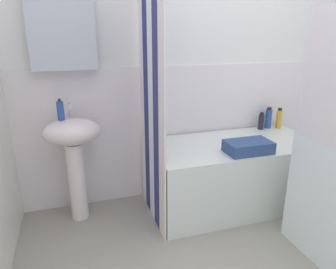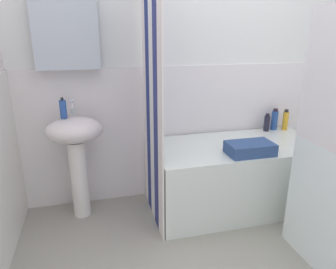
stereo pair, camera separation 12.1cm
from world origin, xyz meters
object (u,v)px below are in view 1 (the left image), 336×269
sink (74,147)px  conditioner_bottle (279,119)px  soap_dispenser (60,110)px  lotion_bottle (268,118)px  shampoo_bottle (261,121)px  towel_folded (248,147)px  bathtub (233,173)px

sink → conditioner_bottle: size_ratio=4.22×
soap_dispenser → lotion_bottle: (1.92, 0.13, -0.25)m
shampoo_bottle → towel_folded: shampoo_bottle is taller
shampoo_bottle → soap_dispenser: bearing=-176.6°
bathtub → lotion_bottle: 0.72m
sink → soap_dispenser: soap_dispenser is taller
sink → soap_dispenser: size_ratio=5.24×
conditioner_bottle → shampoo_bottle: bearing=175.5°
sink → towel_folded: size_ratio=2.39×
sink → bathtub: size_ratio=0.59×
lotion_bottle → shampoo_bottle: bearing=-168.1°
bathtub → sink: bearing=172.7°
sink → lotion_bottle: bearing=4.0°
sink → bathtub: sink is taller
bathtub → shampoo_bottle: (0.43, 0.28, 0.37)m
bathtub → towel_folded: towel_folded is taller
sink → soap_dispenser: 0.31m
sink → bathtub: (1.32, -0.17, -0.34)m
lotion_bottle → towel_folded: lotion_bottle is taller
sink → shampoo_bottle: size_ratio=5.06×
sink → shampoo_bottle: 1.76m
bathtub → towel_folded: 0.40m
lotion_bottle → shampoo_bottle: size_ratio=1.23×
conditioner_bottle → soap_dispenser: bearing=-177.4°
lotion_bottle → shampoo_bottle: (-0.09, -0.02, -0.02)m
shampoo_bottle → lotion_bottle: bearing=11.9°
sink → shampoo_bottle: sink is taller
shampoo_bottle → towel_folded: (-0.45, -0.50, -0.03)m
lotion_bottle → shampoo_bottle: lotion_bottle is taller
shampoo_bottle → towel_folded: bearing=-131.5°
bathtub → shampoo_bottle: bearing=32.9°
sink → shampoo_bottle: bearing=3.6°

